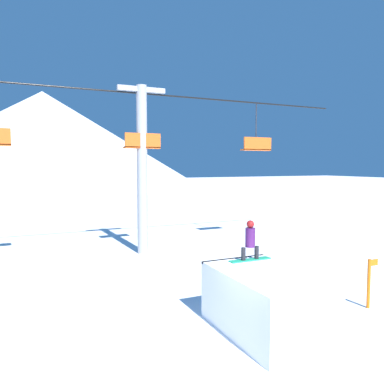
# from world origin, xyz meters

# --- Properties ---
(ground_plane) EXTENTS (220.00, 220.00, 0.00)m
(ground_plane) POSITION_xyz_m (0.00, 0.00, 0.00)
(ground_plane) COLOR white
(mountain_ridge) EXTENTS (65.96, 65.96, 19.83)m
(mountain_ridge) POSITION_xyz_m (0.00, 78.22, 9.92)
(mountain_ridge) COLOR silver
(mountain_ridge) RESTS_ON ground_plane
(snow_ramp) EXTENTS (2.13, 3.33, 1.63)m
(snow_ramp) POSITION_xyz_m (1.26, 0.56, 0.82)
(snow_ramp) COLOR white
(snow_ramp) RESTS_ON ground_plane
(snowboarder) EXTENTS (1.32, 0.29, 1.19)m
(snowboarder) POSITION_xyz_m (1.56, 1.75, 2.21)
(snowboarder) COLOR #1E9E6B
(snowboarder) RESTS_ON snow_ramp
(chairlift) EXTENTS (23.70, 0.52, 8.32)m
(chairlift) POSITION_xyz_m (0.96, 10.49, 4.76)
(chairlift) COLOR #9E9EA3
(chairlift) RESTS_ON ground_plane
(trail_marker) EXTENTS (0.41, 0.10, 1.54)m
(trail_marker) POSITION_xyz_m (5.19, 0.62, 0.82)
(trail_marker) COLOR orange
(trail_marker) RESTS_ON ground_plane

